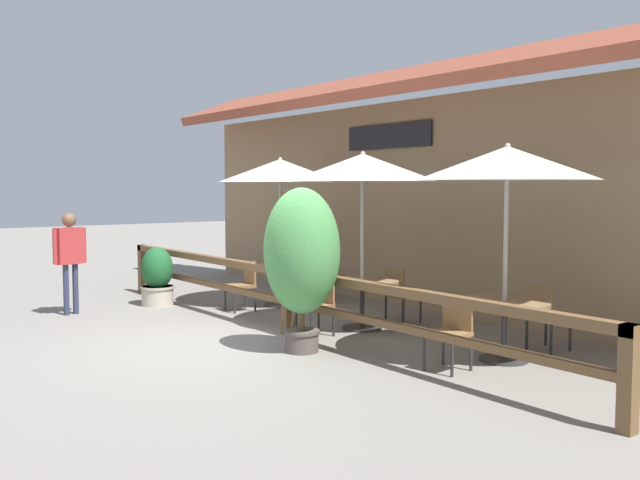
# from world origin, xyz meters

# --- Properties ---
(ground_plane) EXTENTS (60.00, 60.00, 0.00)m
(ground_plane) POSITION_xyz_m (0.00, 0.00, 0.00)
(ground_plane) COLOR gray
(building_facade) EXTENTS (14.28, 1.49, 4.23)m
(building_facade) POSITION_xyz_m (-0.00, 4.10, 2.16)
(building_facade) COLOR #997A56
(building_facade) RESTS_ON ground
(patio_railing) EXTENTS (10.40, 0.14, 0.95)m
(patio_railing) POSITION_xyz_m (0.00, 1.05, 0.70)
(patio_railing) COLOR brown
(patio_railing) RESTS_ON ground
(patio_umbrella_near) EXTENTS (2.18, 2.18, 2.63)m
(patio_umbrella_near) POSITION_xyz_m (-2.16, 2.38, 2.39)
(patio_umbrella_near) COLOR #B7B2A8
(patio_umbrella_near) RESTS_ON ground
(dining_table_near) EXTENTS (1.08, 1.08, 0.73)m
(dining_table_near) POSITION_xyz_m (-2.16, 2.38, 0.59)
(dining_table_near) COLOR olive
(dining_table_near) RESTS_ON ground
(chair_near_streetside) EXTENTS (0.46, 0.46, 0.85)m
(chair_near_streetside) POSITION_xyz_m (-2.09, 1.57, 0.48)
(chair_near_streetside) COLOR olive
(chair_near_streetside) RESTS_ON ground
(chair_near_wallside) EXTENTS (0.46, 0.46, 0.85)m
(chair_near_wallside) POSITION_xyz_m (-2.13, 3.19, 0.48)
(chair_near_wallside) COLOR olive
(chair_near_wallside) RESTS_ON ground
(patio_umbrella_middle) EXTENTS (2.18, 2.18, 2.63)m
(patio_umbrella_middle) POSITION_xyz_m (0.33, 2.16, 2.39)
(patio_umbrella_middle) COLOR #B7B2A8
(patio_umbrella_middle) RESTS_ON ground
(dining_table_middle) EXTENTS (1.08, 1.08, 0.73)m
(dining_table_middle) POSITION_xyz_m (0.33, 2.16, 0.59)
(dining_table_middle) COLOR olive
(dining_table_middle) RESTS_ON ground
(chair_middle_streetside) EXTENTS (0.44, 0.44, 0.85)m
(chair_middle_streetside) POSITION_xyz_m (0.29, 1.39, 0.48)
(chair_middle_streetside) COLOR olive
(chair_middle_streetside) RESTS_ON ground
(chair_middle_wallside) EXTENTS (0.44, 0.44, 0.85)m
(chair_middle_wallside) POSITION_xyz_m (0.33, 2.93, 0.48)
(chair_middle_wallside) COLOR olive
(chair_middle_wallside) RESTS_ON ground
(patio_umbrella_far) EXTENTS (2.18, 2.18, 2.63)m
(patio_umbrella_far) POSITION_xyz_m (2.84, 2.28, 2.39)
(patio_umbrella_far) COLOR #B7B2A8
(patio_umbrella_far) RESTS_ON ground
(dining_table_far) EXTENTS (1.08, 1.08, 0.73)m
(dining_table_far) POSITION_xyz_m (2.84, 2.28, 0.59)
(dining_table_far) COLOR olive
(dining_table_far) RESTS_ON ground
(chair_far_streetside) EXTENTS (0.48, 0.48, 0.85)m
(chair_far_streetside) POSITION_xyz_m (2.75, 1.44, 0.48)
(chair_far_streetside) COLOR olive
(chair_far_streetside) RESTS_ON ground
(chair_far_wallside) EXTENTS (0.44, 0.44, 0.85)m
(chair_far_wallside) POSITION_xyz_m (2.84, 3.12, 0.48)
(chair_far_wallside) COLOR olive
(chair_far_wallside) RESTS_ON ground
(potted_plant_corner_fern) EXTENTS (1.04, 0.94, 2.10)m
(potted_plant_corner_fern) POSITION_xyz_m (0.99, 0.59, 1.26)
(potted_plant_corner_fern) COLOR #564C47
(potted_plant_corner_fern) RESTS_ON ground
(potted_plant_broad_leaf) EXTENTS (0.61, 0.60, 1.04)m
(potted_plant_broad_leaf) POSITION_xyz_m (-3.50, 0.63, 0.51)
(potted_plant_broad_leaf) COLOR #B7AD99
(potted_plant_broad_leaf) RESTS_ON ground
(pedestrian) EXTENTS (0.29, 0.58, 1.68)m
(pedestrian) POSITION_xyz_m (-3.48, -0.90, 1.08)
(pedestrian) COLOR #2D334C
(pedestrian) RESTS_ON ground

